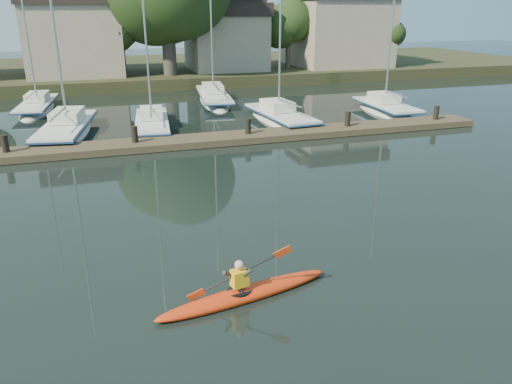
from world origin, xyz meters
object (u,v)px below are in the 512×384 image
object	(u,v)px
kayak	(244,292)
sailboat_1	(68,138)
sailboat_2	(153,132)
sailboat_5	(38,113)
sailboat_6	(214,104)
sailboat_3	(280,125)
sailboat_4	(385,116)
dock	(194,141)

from	to	relation	value
kayak	sailboat_1	bearing A→B (deg)	92.60
sailboat_2	sailboat_5	size ratio (longest dim) A/B	0.98
sailboat_6	sailboat_3	bearing A→B (deg)	-67.59
sailboat_1	sailboat_2	bearing A→B (deg)	10.06
sailboat_1	sailboat_6	xyz separation A→B (m)	(10.40, 7.93, 0.02)
sailboat_1	sailboat_4	size ratio (longest dim) A/B	1.20
sailboat_3	sailboat_5	bearing A→B (deg)	144.87
kayak	sailboat_6	distance (m)	27.85
dock	sailboat_2	bearing A→B (deg)	110.79
sailboat_2	sailboat_4	bearing A→B (deg)	5.99
sailboat_2	sailboat_5	world-z (taller)	sailboat_5
sailboat_1	sailboat_4	bearing A→B (deg)	9.49
dock	sailboat_5	world-z (taller)	sailboat_5
sailboat_3	sailboat_4	size ratio (longest dim) A/B	1.07
sailboat_1	sailboat_3	world-z (taller)	sailboat_1
dock	sailboat_4	bearing A→B (deg)	16.87
sailboat_3	sailboat_1	bearing A→B (deg)	172.78
sailboat_5	sailboat_3	bearing A→B (deg)	-25.20
sailboat_3	sailboat_6	bearing A→B (deg)	100.54
sailboat_2	sailboat_3	bearing A→B (deg)	2.00
kayak	sailboat_4	xyz separation A→B (m)	(15.84, 19.32, -0.39)
kayak	dock	bearing A→B (deg)	72.42
sailboat_4	sailboat_2	bearing A→B (deg)	-177.34
sailboat_1	dock	bearing A→B (deg)	-24.34
kayak	sailboat_5	world-z (taller)	sailboat_5
sailboat_6	sailboat_4	bearing A→B (deg)	-30.75
dock	sailboat_1	distance (m)	7.77
kayak	sailboat_6	size ratio (longest dim) A/B	0.29
sailboat_1	sailboat_3	xyz separation A→B (m)	(12.72, -0.54, 0.01)
kayak	sailboat_5	distance (m)	28.45
sailboat_1	sailboat_5	bearing A→B (deg)	114.81
sailboat_4	kayak	bearing A→B (deg)	-126.44
sailboat_5	dock	bearing A→B (deg)	-50.15
sailboat_2	sailboat_3	distance (m)	7.96
sailboat_4	sailboat_6	world-z (taller)	sailboat_6
kayak	sailboat_5	xyz separation A→B (m)	(-7.04, 27.56, -0.36)
sailboat_3	sailboat_6	xyz separation A→B (m)	(-2.32, 8.48, 0.01)
dock	sailboat_2	size ratio (longest dim) A/B	2.42
sailboat_4	sailboat_1	bearing A→B (deg)	-177.16
dock	sailboat_2	distance (m)	4.69
dock	sailboat_6	distance (m)	12.89
sailboat_3	sailboat_5	size ratio (longest dim) A/B	0.95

